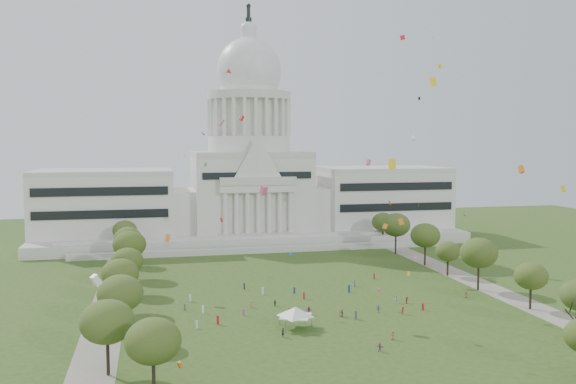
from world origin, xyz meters
The scene contains 32 objects.
ground centered at (0.00, 0.00, 0.00)m, with size 400.00×400.00×0.00m, color #324A18.
capitol centered at (0.00, 113.59, 22.30)m, with size 160.00×64.50×91.30m.
path_left centered at (-48.00, 30.00, 0.02)m, with size 8.00×160.00×0.04m, color gray.
path_right centered at (48.00, 30.00, 0.02)m, with size 8.00×160.00×0.04m, color gray.
row_tree_l_0 centered at (-45.26, -21.68, 8.95)m, with size 8.85×8.85×12.59m.
row_tree_l_1 centered at (-44.07, -2.96, 8.95)m, with size 8.86×8.86×12.59m.
row_tree_r_1 centered at (46.22, -1.75, 7.66)m, with size 7.58×7.58×10.78m.
row_tree_l_2 centered at (-45.04, 17.30, 8.51)m, with size 8.42×8.42×11.97m.
row_tree_r_2 centered at (44.17, 17.44, 9.66)m, with size 9.55×9.55×13.58m.
row_tree_l_3 centered at (-44.09, 33.92, 8.21)m, with size 8.12×8.12×11.55m.
row_tree_r_3 centered at (44.40, 34.48, 7.08)m, with size 7.01×7.01×9.98m.
row_tree_l_4 centered at (-44.08, 52.42, 9.39)m, with size 9.29×9.29×13.21m.
row_tree_r_4 centered at (44.76, 50.04, 9.29)m, with size 9.19×9.19×13.06m.
row_tree_l_5 centered at (-45.22, 71.01, 8.42)m, with size 8.33×8.33×11.85m.
row_tree_r_5 centered at (43.49, 70.19, 9.93)m, with size 9.82×9.82×13.96m.
row_tree_l_6 centered at (-46.87, 89.14, 8.27)m, with size 8.19×8.19×11.64m.
row_tree_r_6 centered at (45.96, 88.13, 8.51)m, with size 8.42×8.42×11.97m.
near_tree_0 centered at (-38.00, -32.00, 8.56)m, with size 8.47×8.47×12.04m.
event_tent centered at (-9.45, -3.80, 3.53)m, with size 10.71×10.71×4.55m.
person_0 centered at (37.09, 10.88, 0.78)m, with size 0.76×0.50×1.56m, color olive.
person_2 centered at (20.73, 8.90, 0.84)m, with size 0.81×0.50×1.67m, color #B21E1E.
person_3 centered at (11.24, 3.18, 0.92)m, with size 1.19×0.61×1.84m, color #4C4C51.
person_4 centered at (2.45, 2.09, 0.84)m, with size 0.98×0.54×1.68m, color #4C4C51.
person_5 centered at (-4.28, 4.99, 0.94)m, with size 1.75×0.69×1.89m, color #994C8C.
person_6 centered at (7.18, -15.02, 0.90)m, with size 0.88×0.57×1.80m, color olive.
person_7 centered at (-13.20, -8.76, 0.92)m, with size 0.67×0.49×1.85m, color #26262B.
person_8 centered at (-10.25, 13.58, 0.78)m, with size 0.76×0.47×1.57m, color #26262B.
person_9 centered at (16.24, 0.95, 0.85)m, with size 1.10×0.57×1.70m, color #B21E1E.
person_10 centered at (18.39, 9.90, 0.88)m, with size 1.03×0.56×1.76m, color silver.
person_11 centered at (2.31, -20.78, 0.81)m, with size 1.50×0.59×1.62m, color #994C8C.
distant_crowd centered at (-13.35, 14.78, 0.86)m, with size 64.87×39.65×1.95m.
kite_swarm centered at (1.76, 10.81, 27.19)m, with size 85.40×95.88×60.62m.
Camera 1 is at (-37.89, -122.68, 38.11)m, focal length 38.00 mm.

